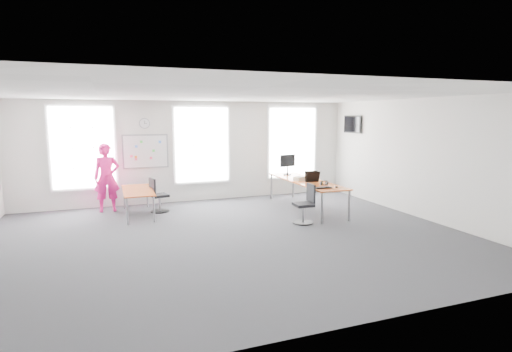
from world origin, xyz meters
name	(u,v)px	position (x,y,z in m)	size (l,w,h in m)	color
floor	(231,237)	(0.00, 0.00, 0.00)	(10.00, 10.00, 0.00)	#2A2A2F
ceiling	(229,94)	(0.00, 0.00, 3.00)	(10.00, 10.00, 0.00)	silver
wall_back	(192,152)	(0.00, 4.00, 1.50)	(10.00, 10.00, 0.00)	silver
wall_front	(330,209)	(0.00, -4.00, 1.50)	(10.00, 10.00, 0.00)	silver
wall_right	(422,159)	(5.00, 0.00, 1.50)	(10.00, 10.00, 0.00)	silver
window_left	(83,148)	(-3.00, 3.97, 1.70)	(1.60, 0.06, 2.20)	white
window_mid	(202,145)	(0.30, 3.97, 1.70)	(1.60, 0.06, 2.20)	white
window_right	(292,143)	(3.30, 3.97, 1.70)	(1.60, 0.06, 2.20)	white
desk_right	(306,182)	(2.73, 1.86, 0.74)	(0.87, 3.27, 0.80)	#C65E20
desk_left	(138,192)	(-1.70, 2.68, 0.62)	(0.74, 1.85, 0.67)	#C65E20
chair_right	(305,206)	(2.02, 0.49, 0.41)	(0.50, 0.50, 0.95)	black
chair_left	(158,197)	(-1.18, 2.87, 0.41)	(0.51, 0.51, 0.92)	black
person	(107,178)	(-2.43, 3.44, 0.92)	(0.67, 0.44, 1.84)	#EF197C
whiteboard	(146,151)	(-1.35, 3.97, 1.55)	(1.20, 0.03, 0.90)	white
wall_clock	(144,123)	(-1.35, 3.97, 2.35)	(0.30, 0.30, 0.04)	gray
tv	(353,124)	(4.95, 3.00, 2.30)	(0.06, 0.90, 0.55)	black
keyboard	(323,188)	(2.56, 0.61, 0.81)	(0.43, 0.15, 0.02)	black
mouse	(336,187)	(2.91, 0.56, 0.82)	(0.07, 0.12, 0.04)	black
lens_cap	(325,185)	(2.84, 1.02, 0.80)	(0.06, 0.06, 0.01)	black
headphones	(324,183)	(2.82, 1.03, 0.85)	(0.20, 0.11, 0.12)	black
laptop_sleeve	(312,177)	(2.76, 1.55, 0.94)	(0.38, 0.24, 0.30)	black
paper_stack	(300,179)	(2.57, 1.92, 0.85)	(0.29, 0.22, 0.10)	beige
monitor	(288,163)	(2.70, 3.01, 1.17)	(0.55, 0.23, 0.62)	black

